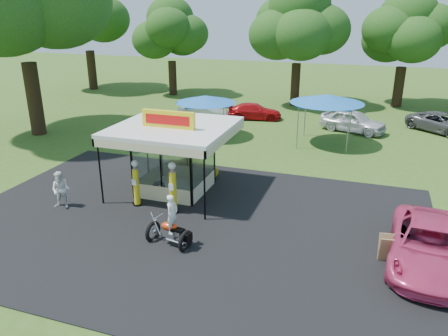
{
  "coord_description": "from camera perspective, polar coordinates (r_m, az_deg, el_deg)",
  "views": [
    {
      "loc": [
        6.8,
        -13.28,
        8.68
      ],
      "look_at": [
        0.89,
        4.0,
        1.9
      ],
      "focal_mm": 35.0,
      "sensor_mm": 36.0,
      "label": 1
    }
  ],
  "objects": [
    {
      "name": "bg_car_c",
      "position": [
        33.45,
        16.51,
        5.9
      ],
      "size": [
        5.07,
        3.31,
        1.61
      ],
      "primitive_type": "imported",
      "rotation": [
        0.0,
        0.0,
        1.24
      ],
      "color": "silver",
      "rests_on": "ground"
    },
    {
      "name": "kiosk_car",
      "position": [
        23.75,
        -4.09,
        0.11
      ],
      "size": [
        2.82,
        1.13,
        0.96
      ],
      "primitive_type": "imported",
      "rotation": [
        0.0,
        0.0,
        1.57
      ],
      "color": "yellow",
      "rests_on": "ground"
    },
    {
      "name": "spectator_west",
      "position": [
        21.11,
        -20.52,
        -2.71
      ],
      "size": [
        0.98,
        0.85,
        1.74
      ],
      "primitive_type": "imported",
      "rotation": [
        0.0,
        0.0,
        0.25
      ],
      "color": "white",
      "rests_on": "ground"
    },
    {
      "name": "bg_car_b",
      "position": [
        35.97,
        3.99,
        7.39
      ],
      "size": [
        4.64,
        2.58,
        1.27
      ],
      "primitive_type": "imported",
      "rotation": [
        0.0,
        0.0,
        1.76
      ],
      "color": "#B70E11",
      "rests_on": "ground"
    },
    {
      "name": "pink_sedan",
      "position": [
        17.18,
        25.22,
        -9.13
      ],
      "size": [
        3.03,
        5.81,
        1.56
      ],
      "primitive_type": "imported",
      "rotation": [
        0.0,
        0.0,
        -0.08
      ],
      "color": "#D53A6F",
      "rests_on": "ground"
    },
    {
      "name": "bg_car_a",
      "position": [
        35.21,
        -2.83,
        7.19
      ],
      "size": [
        4.31,
        2.43,
        1.34
      ],
      "primitive_type": "imported",
      "rotation": [
        0.0,
        0.0,
        1.83
      ],
      "color": "white",
      "rests_on": "ground"
    },
    {
      "name": "gas_station_kiosk",
      "position": [
        21.42,
        -6.46,
        1.45
      ],
      "size": [
        5.4,
        5.4,
        4.18
      ],
      "color": "white",
      "rests_on": "ground"
    },
    {
      "name": "oak_far_c",
      "position": [
        40.87,
        9.7,
        17.56
      ],
      "size": [
        9.19,
        9.19,
        10.83
      ],
      "color": "black",
      "rests_on": "ground"
    },
    {
      "name": "spare_tires",
      "position": [
        21.58,
        -8.44,
        -2.61
      ],
      "size": [
        0.83,
        0.53,
        0.7
      ],
      "rotation": [
        0.0,
        0.0,
        0.07
      ],
      "color": "black",
      "rests_on": "ground"
    },
    {
      "name": "bg_car_d",
      "position": [
        35.71,
        26.59,
        5.28
      ],
      "size": [
        5.35,
        4.98,
        1.4
      ],
      "primitive_type": "imported",
      "rotation": [
        0.0,
        0.0,
        0.88
      ],
      "color": "#4C4C4E",
      "rests_on": "ground"
    },
    {
      "name": "asphalt_apron",
      "position": [
        18.83,
        -4.56,
        -7.08
      ],
      "size": [
        20.0,
        14.0,
        0.04
      ],
      "primitive_type": "cube",
      "color": "black",
      "rests_on": "ground"
    },
    {
      "name": "tent_east",
      "position": [
        29.41,
        13.32,
        8.74
      ],
      "size": [
        4.79,
        4.79,
        3.35
      ],
      "rotation": [
        0.0,
        0.0,
        0.01
      ],
      "color": "gray",
      "rests_on": "ground"
    },
    {
      "name": "gas_pump_right",
      "position": [
        19.27,
        -6.68,
        -2.77
      ],
      "size": [
        0.45,
        0.45,
        2.41
      ],
      "color": "black",
      "rests_on": "ground"
    },
    {
      "name": "gas_pump_left",
      "position": [
        20.29,
        -11.4,
        -2.09
      ],
      "size": [
        0.42,
        0.42,
        2.23
      ],
      "color": "black",
      "rests_on": "ground"
    },
    {
      "name": "a_frame_sign",
      "position": [
        16.96,
        20.5,
        -9.85
      ],
      "size": [
        0.59,
        0.57,
        1.01
      ],
      "rotation": [
        0.0,
        0.0,
        0.13
      ],
      "color": "#593819",
      "rests_on": "ground"
    },
    {
      "name": "tent_west",
      "position": [
        30.48,
        -2.4,
        8.94
      ],
      "size": [
        4.19,
        4.19,
        2.93
      ],
      "rotation": [
        0.0,
        0.0,
        0.41
      ],
      "color": "gray",
      "rests_on": "ground"
    },
    {
      "name": "ground",
      "position": [
        17.26,
        -7.21,
        -10.0
      ],
      "size": [
        120.0,
        120.0,
        0.0
      ],
      "primitive_type": "plane",
      "color": "#35571B",
      "rests_on": "ground"
    },
    {
      "name": "oak_far_b",
      "position": [
        45.99,
        -6.95,
        16.94
      ],
      "size": [
        7.94,
        7.94,
        9.47
      ],
      "color": "black",
      "rests_on": "ground"
    },
    {
      "name": "motorcycle",
      "position": [
        16.86,
        -6.92,
        -7.45
      ],
      "size": [
        1.93,
        1.17,
        2.2
      ],
      "rotation": [
        0.0,
        0.0,
        -0.19
      ],
      "color": "black",
      "rests_on": "ground"
    },
    {
      "name": "oak_far_a",
      "position": [
        51.04,
        -17.51,
        18.06
      ],
      "size": [
        9.82,
        9.82,
        11.64
      ],
      "color": "black",
      "rests_on": "ground"
    },
    {
      "name": "oak_far_d",
      "position": [
        42.95,
        22.66,
        15.75
      ],
      "size": [
        8.35,
        8.35,
        9.94
      ],
      "color": "black",
      "rests_on": "ground"
    }
  ]
}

